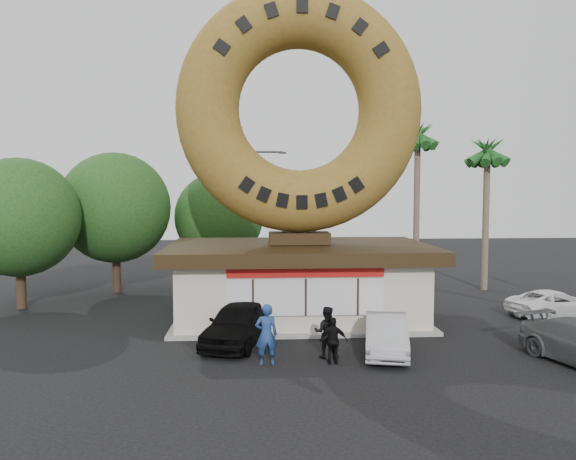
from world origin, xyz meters
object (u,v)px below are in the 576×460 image
at_px(giant_donut, 299,110).
at_px(person_center, 326,332).
at_px(street_lamp, 255,209).
at_px(car_white, 554,304).
at_px(donut_shop, 299,279).
at_px(car_silver, 386,335).
at_px(person_right, 333,341).
at_px(car_black, 238,323).
at_px(person_left, 266,335).

distance_m(giant_donut, person_center, 9.96).
distance_m(street_lamp, car_white, 17.17).
height_order(donut_shop, car_silver, donut_shop).
relative_size(giant_donut, person_center, 5.99).
bearing_deg(person_right, car_silver, -148.22).
bearing_deg(person_center, person_right, 114.70).
relative_size(giant_donut, car_black, 2.32).
xyz_separation_m(donut_shop, car_black, (-2.55, -3.81, -1.00)).
relative_size(donut_shop, person_right, 7.30).
relative_size(car_black, car_white, 1.06).
bearing_deg(person_left, donut_shop, -110.53).
bearing_deg(donut_shop, giant_donut, 90.00).
xyz_separation_m(giant_donut, street_lamp, (-1.86, 10.00, -4.55)).
relative_size(giant_donut, car_silver, 2.63).
bearing_deg(car_silver, person_left, -154.23).
bearing_deg(car_white, person_left, 99.19).
bearing_deg(donut_shop, car_black, -123.74).
bearing_deg(street_lamp, giant_donut, -79.49).
height_order(person_left, car_black, person_left).
xyz_separation_m(giant_donut, car_silver, (2.58, -5.32, -8.37)).
relative_size(person_center, car_white, 0.41).
distance_m(donut_shop, person_left, 6.59).
bearing_deg(car_black, person_center, -15.57).
relative_size(donut_shop, person_left, 5.60).
xyz_separation_m(street_lamp, car_white, (13.20, -10.27, -3.89)).
distance_m(person_center, car_black, 3.54).
distance_m(person_left, car_silver, 4.30).
relative_size(donut_shop, car_white, 2.64).
height_order(donut_shop, car_white, donut_shop).
bearing_deg(donut_shop, car_white, -1.27).
bearing_deg(person_center, donut_shop, -72.39).
xyz_separation_m(person_left, car_black, (-0.97, 2.54, -0.23)).
distance_m(giant_donut, person_right, 10.46).
height_order(street_lamp, person_left, street_lamp).
distance_m(donut_shop, car_white, 11.41).
relative_size(donut_shop, person_center, 6.41).
distance_m(street_lamp, car_black, 14.33).
height_order(donut_shop, person_center, donut_shop).
relative_size(person_center, car_silver, 0.44).
bearing_deg(car_silver, car_black, 175.40).
bearing_deg(donut_shop, street_lamp, 100.50).
bearing_deg(car_white, person_center, 100.47).
distance_m(donut_shop, street_lamp, 10.54).
bearing_deg(car_silver, donut_shop, 127.60).
xyz_separation_m(person_center, person_right, (0.14, -0.68, -0.11)).
height_order(car_black, car_white, car_black).
bearing_deg(person_left, car_black, -75.64).
relative_size(donut_shop, giant_donut, 1.07).
xyz_separation_m(street_lamp, car_silver, (4.44, -15.32, -3.83)).
height_order(person_center, car_silver, person_center).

